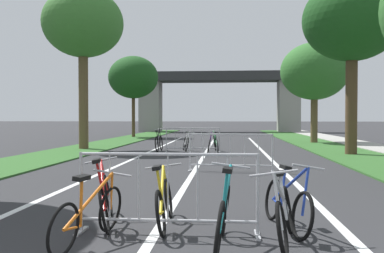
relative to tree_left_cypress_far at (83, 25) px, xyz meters
name	(u,v)px	position (x,y,z in m)	size (l,w,h in m)	color
grass_verge_left	(103,144)	(-0.06, 3.32, -5.76)	(2.64, 50.05, 0.05)	#2D5B26
grass_verge_right	(322,146)	(11.54, 3.32, -5.76)	(2.64, 50.05, 0.05)	#2D5B26
sidewalk_path_right	(368,146)	(13.86, 3.32, -5.74)	(2.01, 50.05, 0.08)	#9E9B93
lane_stripe_center	(204,156)	(5.74, -2.67, -5.78)	(0.14, 28.95, 0.01)	silver
lane_stripe_right_lane	(268,156)	(8.20, -2.67, -5.78)	(0.14, 28.95, 0.01)	silver
lane_stripe_left_lane	(142,155)	(3.27, -2.67, -5.78)	(0.14, 28.95, 0.01)	silver
overpass_bridge	(219,91)	(5.74, 24.21, -1.65)	(18.11, 3.33, 6.05)	#2D2D30
tree_left_cypress_far	(83,25)	(0.00, 0.00, 0.00)	(3.71, 3.71, 7.43)	brown
tree_left_oak_mid	(133,77)	(-0.31, 11.81, -1.34)	(3.67, 3.67, 6.02)	#4C3823
tree_right_pine_far	(352,21)	(11.52, -1.96, -0.49)	(3.84, 3.84, 6.98)	#4C3823
tree_right_maple_mid	(314,72)	(11.63, 5.84, -1.65)	(3.88, 3.88, 5.80)	brown
crowd_barrier_nearest	(168,194)	(5.90, -13.82, -5.26)	(2.34, 0.45, 1.05)	#ADADB2
crowd_barrier_second	(231,153)	(6.74, -7.43, -5.26)	(2.36, 0.57, 1.05)	#ADADB2
crowd_barrier_third	(193,140)	(5.17, -1.04, -5.26)	(2.35, 0.51, 1.05)	#ADADB2
bicycle_orange_0	(90,215)	(5.03, -14.31, -5.43)	(0.63, 1.68, 0.86)	black
bicycle_black_1	(159,143)	(3.61, -0.54, -5.41)	(0.55, 1.64, 1.01)	black
bicycle_green_2	(216,143)	(6.14, -0.63, -5.40)	(0.50, 1.70, 0.93)	black
bicycle_teal_3	(223,216)	(6.61, -14.36, -5.41)	(0.48, 1.70, 0.97)	black
bicycle_blue_4	(287,203)	(7.46, -13.44, -5.43)	(0.67, 1.67, 0.94)	black
bicycle_yellow_5	(164,202)	(5.80, -13.46, -5.44)	(0.54, 1.65, 0.88)	black
bicycle_silver_6	(285,215)	(7.33, -14.17, -5.43)	(0.67, 1.63, 0.96)	black
bicycle_white_7	(186,143)	(4.81, -0.43, -5.42)	(0.67, 1.60, 0.92)	black
bicycle_red_8	(105,198)	(4.96, -13.41, -5.41)	(0.72, 1.69, 0.96)	black
bicycle_purple_9	(209,145)	(5.90, -1.50, -5.43)	(0.50, 1.62, 0.89)	black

